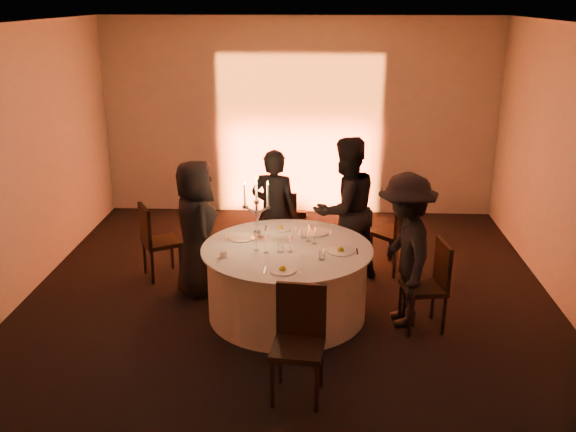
{
  "coord_description": "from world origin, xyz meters",
  "views": [
    {
      "loc": [
        0.33,
        -6.22,
        3.26
      ],
      "look_at": [
        0.0,
        0.2,
        1.05
      ],
      "focal_mm": 40.0,
      "sensor_mm": 36.0,
      "label": 1
    }
  ],
  "objects_px": {
    "guest_right": "(405,251)",
    "candelabra": "(257,218)",
    "chair_back_left": "(282,222)",
    "chair_back_right": "(399,229)",
    "coffee_cup": "(223,254)",
    "chair_front": "(299,335)",
    "banquet_table": "(287,281)",
    "chair_left": "(155,237)",
    "guest_back_left": "(274,212)",
    "guest_back_right": "(345,210)",
    "chair_right": "(431,281)",
    "guest_left": "(196,229)"
  },
  "relations": [
    {
      "from": "banquet_table",
      "to": "chair_left",
      "type": "xyz_separation_m",
      "value": [
        -1.64,
        0.87,
        0.14
      ]
    },
    {
      "from": "chair_left",
      "to": "chair_back_left",
      "type": "distance_m",
      "value": 1.6
    },
    {
      "from": "guest_back_right",
      "to": "candelabra",
      "type": "distance_m",
      "value": 1.23
    },
    {
      "from": "chair_left",
      "to": "guest_back_left",
      "type": "bearing_deg",
      "value": -110.35
    },
    {
      "from": "guest_back_right",
      "to": "candelabra",
      "type": "height_order",
      "value": "guest_back_right"
    },
    {
      "from": "chair_right",
      "to": "candelabra",
      "type": "distance_m",
      "value": 1.93
    },
    {
      "from": "chair_back_left",
      "to": "chair_right",
      "type": "height_order",
      "value": "chair_back_left"
    },
    {
      "from": "banquet_table",
      "to": "candelabra",
      "type": "relative_size",
      "value": 2.52
    },
    {
      "from": "guest_right",
      "to": "coffee_cup",
      "type": "distance_m",
      "value": 1.84
    },
    {
      "from": "guest_right",
      "to": "candelabra",
      "type": "height_order",
      "value": "guest_right"
    },
    {
      "from": "chair_back_left",
      "to": "chair_back_right",
      "type": "height_order",
      "value": "chair_back_right"
    },
    {
      "from": "guest_back_left",
      "to": "chair_front",
      "type": "bearing_deg",
      "value": 109.61
    },
    {
      "from": "chair_front",
      "to": "guest_back_right",
      "type": "relative_size",
      "value": 0.56
    },
    {
      "from": "chair_left",
      "to": "chair_back_right",
      "type": "distance_m",
      "value": 2.97
    },
    {
      "from": "guest_back_right",
      "to": "chair_left",
      "type": "bearing_deg",
      "value": -31.15
    },
    {
      "from": "chair_front",
      "to": "chair_back_right",
      "type": "bearing_deg",
      "value": 73.2
    },
    {
      "from": "chair_back_left",
      "to": "candelabra",
      "type": "distance_m",
      "value": 1.33
    },
    {
      "from": "guest_back_left",
      "to": "candelabra",
      "type": "relative_size",
      "value": 2.18
    },
    {
      "from": "chair_right",
      "to": "candelabra",
      "type": "bearing_deg",
      "value": -113.08
    },
    {
      "from": "chair_back_right",
      "to": "chair_right",
      "type": "bearing_deg",
      "value": 51.95
    },
    {
      "from": "guest_left",
      "to": "coffee_cup",
      "type": "relative_size",
      "value": 14.26
    },
    {
      "from": "chair_back_right",
      "to": "coffee_cup",
      "type": "height_order",
      "value": "chair_back_right"
    },
    {
      "from": "chair_front",
      "to": "guest_back_right",
      "type": "distance_m",
      "value": 2.46
    },
    {
      "from": "chair_back_left",
      "to": "guest_right",
      "type": "xyz_separation_m",
      "value": [
        1.36,
        -1.57,
        0.27
      ]
    },
    {
      "from": "guest_back_left",
      "to": "guest_back_right",
      "type": "xyz_separation_m",
      "value": [
        0.85,
        -0.15,
        0.09
      ]
    },
    {
      "from": "banquet_table",
      "to": "guest_right",
      "type": "distance_m",
      "value": 1.29
    },
    {
      "from": "guest_left",
      "to": "guest_back_left",
      "type": "relative_size",
      "value": 1.0
    },
    {
      "from": "coffee_cup",
      "to": "chair_left",
      "type": "bearing_deg",
      "value": 131.0
    },
    {
      "from": "coffee_cup",
      "to": "guest_back_left",
      "type": "bearing_deg",
      "value": 73.56
    },
    {
      "from": "chair_front",
      "to": "guest_back_right",
      "type": "xyz_separation_m",
      "value": [
        0.46,
        2.4,
        0.32
      ]
    },
    {
      "from": "chair_left",
      "to": "guest_right",
      "type": "bearing_deg",
      "value": -139.08
    },
    {
      "from": "chair_back_right",
      "to": "guest_right",
      "type": "xyz_separation_m",
      "value": [
        -0.1,
        -1.32,
        0.24
      ]
    },
    {
      "from": "chair_left",
      "to": "guest_back_left",
      "type": "height_order",
      "value": "guest_back_left"
    },
    {
      "from": "chair_front",
      "to": "guest_back_right",
      "type": "bearing_deg",
      "value": 85.62
    },
    {
      "from": "guest_back_left",
      "to": "chair_right",
      "type": "bearing_deg",
      "value": 152.66
    },
    {
      "from": "chair_front",
      "to": "chair_right",
      "type": "bearing_deg",
      "value": 49.52
    },
    {
      "from": "chair_left",
      "to": "chair_right",
      "type": "height_order",
      "value": "chair_right"
    },
    {
      "from": "banquet_table",
      "to": "chair_right",
      "type": "xyz_separation_m",
      "value": [
        1.48,
        -0.22,
        0.14
      ]
    },
    {
      "from": "banquet_table",
      "to": "chair_front",
      "type": "relative_size",
      "value": 1.84
    },
    {
      "from": "guest_right",
      "to": "banquet_table",
      "type": "bearing_deg",
      "value": -101.11
    },
    {
      "from": "chair_back_left",
      "to": "candelabra",
      "type": "xyz_separation_m",
      "value": [
        -0.19,
        -1.23,
        0.48
      ]
    },
    {
      "from": "chair_back_left",
      "to": "chair_back_right",
      "type": "bearing_deg",
      "value": 175.63
    },
    {
      "from": "chair_left",
      "to": "guest_back_right",
      "type": "distance_m",
      "value": 2.3
    },
    {
      "from": "chair_back_right",
      "to": "guest_left",
      "type": "distance_m",
      "value": 2.48
    },
    {
      "from": "chair_back_right",
      "to": "coffee_cup",
      "type": "distance_m",
      "value": 2.46
    },
    {
      "from": "guest_left",
      "to": "guest_back_right",
      "type": "height_order",
      "value": "guest_back_right"
    },
    {
      "from": "chair_back_left",
      "to": "guest_back_right",
      "type": "bearing_deg",
      "value": 153.35
    },
    {
      "from": "chair_front",
      "to": "coffee_cup",
      "type": "bearing_deg",
      "value": 131.65
    },
    {
      "from": "candelabra",
      "to": "guest_left",
      "type": "bearing_deg",
      "value": 159.77
    },
    {
      "from": "banquet_table",
      "to": "guest_back_right",
      "type": "bearing_deg",
      "value": 56.5
    }
  ]
}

